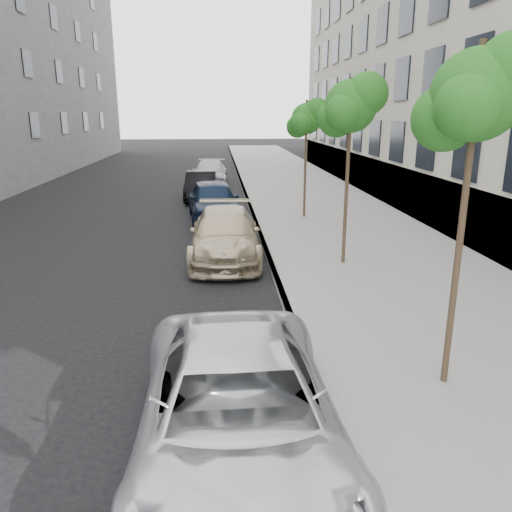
{
  "coord_description": "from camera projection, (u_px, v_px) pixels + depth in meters",
  "views": [
    {
      "loc": [
        -0.3,
        -5.27,
        4.21
      ],
      "look_at": [
        0.43,
        4.1,
        1.5
      ],
      "focal_mm": 35.0,
      "sensor_mm": 36.0,
      "label": 1
    }
  ],
  "objects": [
    {
      "name": "tree_far",
      "position": [
        307.0,
        119.0,
        19.26
      ],
      "size": [
        1.57,
        1.37,
        4.62
      ],
      "color": "#38281C",
      "rests_on": "sidewalk"
    },
    {
      "name": "sedan_blue",
      "position": [
        213.0,
        201.0,
        19.97
      ],
      "size": [
        2.3,
        4.88,
        1.61
      ],
      "primitive_type": "imported",
      "rotation": [
        0.0,
        0.0,
        0.08
      ],
      "color": "black",
      "rests_on": "ground"
    },
    {
      "name": "ground",
      "position": [
        247.0,
        462.0,
        6.23
      ],
      "size": [
        160.0,
        160.0,
        0.0
      ],
      "primitive_type": "plane",
      "color": "black",
      "rests_on": "ground"
    },
    {
      "name": "curb",
      "position": [
        242.0,
        186.0,
        29.29
      ],
      "size": [
        0.15,
        72.0,
        0.14
      ],
      "primitive_type": "cube",
      "color": "#9E9B93",
      "rests_on": "ground"
    },
    {
      "name": "sedan_rear",
      "position": [
        210.0,
        173.0,
        29.78
      ],
      "size": [
        2.19,
        5.02,
        1.44
      ],
      "primitive_type": "imported",
      "rotation": [
        0.0,
        0.0,
        -0.04
      ],
      "color": "#A3A5AB",
      "rests_on": "ground"
    },
    {
      "name": "sidewalk",
      "position": [
        295.0,
        185.0,
        29.53
      ],
      "size": [
        6.4,
        72.0,
        0.14
      ],
      "primitive_type": "cube",
      "color": "gray",
      "rests_on": "ground"
    },
    {
      "name": "tree_mid",
      "position": [
        352.0,
        106.0,
        12.93
      ],
      "size": [
        1.7,
        1.5,
        5.07
      ],
      "color": "#38281C",
      "rests_on": "sidewalk"
    },
    {
      "name": "minivan",
      "position": [
        239.0,
        412.0,
        6.01
      ],
      "size": [
        2.53,
        5.33,
        1.47
      ],
      "primitive_type": "imported",
      "rotation": [
        0.0,
        0.0,
        0.02
      ],
      "color": "silver",
      "rests_on": "ground"
    },
    {
      "name": "sedan_black",
      "position": [
        201.0,
        186.0,
        24.81
      ],
      "size": [
        1.56,
        4.22,
        1.38
      ],
      "primitive_type": "imported",
      "rotation": [
        0.0,
        0.0,
        -0.02
      ],
      "color": "black",
      "rests_on": "ground"
    },
    {
      "name": "suv",
      "position": [
        225.0,
        235.0,
        14.79
      ],
      "size": [
        2.14,
        5.02,
        1.45
      ],
      "primitive_type": "imported",
      "rotation": [
        0.0,
        0.0,
        -0.02
      ],
      "color": "tan",
      "rests_on": "ground"
    },
    {
      "name": "tree_near",
      "position": [
        479.0,
        96.0,
        6.69
      ],
      "size": [
        1.61,
        1.41,
        5.09
      ],
      "color": "#38281C",
      "rests_on": "sidewalk"
    }
  ]
}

